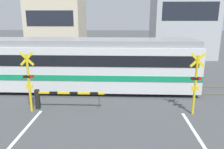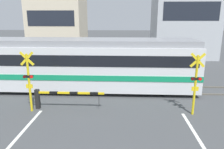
% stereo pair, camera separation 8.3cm
% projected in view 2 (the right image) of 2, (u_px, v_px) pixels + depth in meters
% --- Properties ---
extents(rail_track_near, '(50.00, 0.10, 0.08)m').
position_uv_depth(rail_track_near, '(113.00, 93.00, 13.40)').
color(rail_track_near, '#5B564C').
rests_on(rail_track_near, ground_plane).
extents(rail_track_far, '(50.00, 0.10, 0.08)m').
position_uv_depth(rail_track_far, '(114.00, 86.00, 14.78)').
color(rail_track_far, '#5B564C').
rests_on(rail_track_far, ground_plane).
extents(commuter_train, '(14.57, 2.98, 3.23)m').
position_uv_depth(commuter_train, '(79.00, 63.00, 13.77)').
color(commuter_train, silver).
rests_on(commuter_train, ground_plane).
extents(crossing_barrier_near, '(3.50, 0.20, 1.01)m').
position_uv_depth(crossing_barrier_near, '(55.00, 96.00, 10.98)').
color(crossing_barrier_near, black).
rests_on(crossing_barrier_near, ground_plane).
extents(crossing_barrier_far, '(3.50, 0.20, 1.01)m').
position_uv_depth(crossing_barrier_far, '(152.00, 69.00, 16.76)').
color(crossing_barrier_far, black).
rests_on(crossing_barrier_far, ground_plane).
extents(crossing_signal_left, '(0.68, 0.15, 2.98)m').
position_uv_depth(crossing_signal_left, '(29.00, 79.00, 10.47)').
color(crossing_signal_left, yellow).
rests_on(crossing_signal_left, ground_plane).
extents(crossing_signal_right, '(0.68, 0.15, 2.98)m').
position_uv_depth(crossing_signal_right, '(196.00, 82.00, 10.09)').
color(crossing_signal_right, yellow).
rests_on(crossing_signal_right, ground_plane).
extents(pedestrian, '(0.38, 0.22, 1.68)m').
position_uv_depth(pedestrian, '(101.00, 61.00, 18.49)').
color(pedestrian, brown).
rests_on(pedestrian, ground_plane).
extents(building_left_of_street, '(6.00, 5.71, 8.06)m').
position_uv_depth(building_left_of_street, '(59.00, 22.00, 25.85)').
color(building_left_of_street, beige).
rests_on(building_left_of_street, ground_plane).
extents(building_right_of_street, '(6.78, 5.71, 9.34)m').
position_uv_depth(building_right_of_street, '(184.00, 16.00, 25.00)').
color(building_right_of_street, '#B2B7BC').
rests_on(building_right_of_street, ground_plane).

